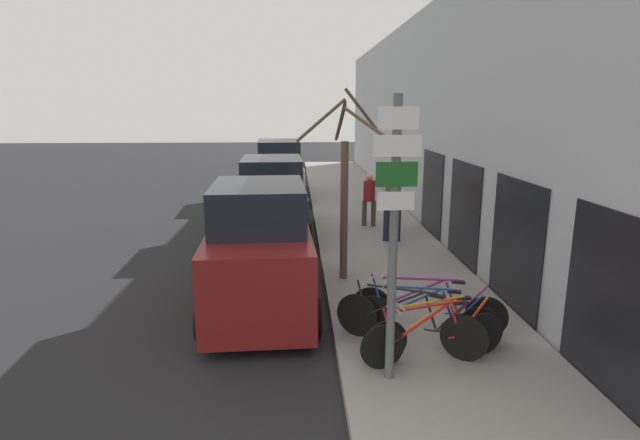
{
  "coord_description": "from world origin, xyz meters",
  "views": [
    {
      "loc": [
        0.44,
        -2.57,
        3.61
      ],
      "look_at": [
        0.85,
        6.1,
        1.65
      ],
      "focal_mm": 28.0,
      "sensor_mm": 36.0,
      "label": 1
    }
  ],
  "objects_px": {
    "bicycle_1": "(437,331)",
    "street_tree": "(345,188)",
    "signpost": "(394,229)",
    "parked_car_0": "(260,252)",
    "pedestrian_far": "(393,203)",
    "parked_car_1": "(273,201)",
    "pedestrian_near": "(369,196)",
    "bicycle_4": "(427,308)",
    "parked_car_2": "(279,173)",
    "bicycle_3": "(426,318)",
    "bicycle_2": "(408,322)",
    "bicycle_0": "(434,336)"
  },
  "relations": [
    {
      "from": "signpost",
      "to": "parked_car_1",
      "type": "distance_m",
      "value": 8.26
    },
    {
      "from": "bicycle_0",
      "to": "bicycle_2",
      "type": "distance_m",
      "value": 0.51
    },
    {
      "from": "signpost",
      "to": "bicycle_2",
      "type": "relative_size",
      "value": 1.82
    },
    {
      "from": "bicycle_2",
      "to": "bicycle_4",
      "type": "bearing_deg",
      "value": -7.97
    },
    {
      "from": "parked_car_1",
      "to": "pedestrian_near",
      "type": "distance_m",
      "value": 2.9
    },
    {
      "from": "parked_car_1",
      "to": "bicycle_2",
      "type": "bearing_deg",
      "value": -74.35
    },
    {
      "from": "pedestrian_near",
      "to": "bicycle_4",
      "type": "bearing_deg",
      "value": 99.77
    },
    {
      "from": "bicycle_2",
      "to": "bicycle_4",
      "type": "height_order",
      "value": "bicycle_2"
    },
    {
      "from": "bicycle_4",
      "to": "parked_car_2",
      "type": "height_order",
      "value": "parked_car_2"
    },
    {
      "from": "bicycle_0",
      "to": "street_tree",
      "type": "distance_m",
      "value": 3.99
    },
    {
      "from": "parked_car_2",
      "to": "pedestrian_near",
      "type": "height_order",
      "value": "parked_car_2"
    },
    {
      "from": "signpost",
      "to": "bicycle_1",
      "type": "relative_size",
      "value": 1.69
    },
    {
      "from": "signpost",
      "to": "street_tree",
      "type": "xyz_separation_m",
      "value": [
        -0.21,
        3.99,
        -0.12
      ]
    },
    {
      "from": "signpost",
      "to": "parked_car_1",
      "type": "xyz_separation_m",
      "value": [
        -1.87,
        7.97,
        -1.12
      ]
    },
    {
      "from": "street_tree",
      "to": "signpost",
      "type": "bearing_deg",
      "value": -86.94
    },
    {
      "from": "bicycle_4",
      "to": "bicycle_3",
      "type": "bearing_deg",
      "value": 177.2
    },
    {
      "from": "parked_car_1",
      "to": "parked_car_2",
      "type": "height_order",
      "value": "parked_car_2"
    },
    {
      "from": "signpost",
      "to": "pedestrian_near",
      "type": "relative_size",
      "value": 2.31
    },
    {
      "from": "bicycle_1",
      "to": "parked_car_2",
      "type": "bearing_deg",
      "value": -2.3
    },
    {
      "from": "bicycle_3",
      "to": "parked_car_1",
      "type": "height_order",
      "value": "parked_car_1"
    },
    {
      "from": "bicycle_0",
      "to": "bicycle_3",
      "type": "xyz_separation_m",
      "value": [
        0.03,
        0.6,
        0.01
      ]
    },
    {
      "from": "parked_car_0",
      "to": "bicycle_2",
      "type": "bearing_deg",
      "value": -43.59
    },
    {
      "from": "parked_car_1",
      "to": "bicycle_3",
      "type": "bearing_deg",
      "value": -71.7
    },
    {
      "from": "bicycle_1",
      "to": "street_tree",
      "type": "relative_size",
      "value": 0.56
    },
    {
      "from": "parked_car_2",
      "to": "pedestrian_near",
      "type": "distance_m",
      "value": 6.16
    },
    {
      "from": "bicycle_0",
      "to": "parked_car_0",
      "type": "bearing_deg",
      "value": 34.26
    },
    {
      "from": "bicycle_0",
      "to": "bicycle_1",
      "type": "bearing_deg",
      "value": -40.76
    },
    {
      "from": "signpost",
      "to": "pedestrian_far",
      "type": "height_order",
      "value": "signpost"
    },
    {
      "from": "street_tree",
      "to": "pedestrian_near",
      "type": "bearing_deg",
      "value": 75.67
    },
    {
      "from": "parked_car_2",
      "to": "street_tree",
      "type": "height_order",
      "value": "street_tree"
    },
    {
      "from": "pedestrian_far",
      "to": "bicycle_2",
      "type": "bearing_deg",
      "value": -97.83
    },
    {
      "from": "bicycle_3",
      "to": "bicycle_4",
      "type": "distance_m",
      "value": 0.36
    },
    {
      "from": "pedestrian_far",
      "to": "parked_car_1",
      "type": "bearing_deg",
      "value": 161.4
    },
    {
      "from": "bicycle_0",
      "to": "bicycle_2",
      "type": "bearing_deg",
      "value": 20.27
    },
    {
      "from": "pedestrian_near",
      "to": "parked_car_2",
      "type": "bearing_deg",
      "value": -51.62
    },
    {
      "from": "signpost",
      "to": "bicycle_4",
      "type": "bearing_deg",
      "value": 57.99
    },
    {
      "from": "bicycle_2",
      "to": "pedestrian_near",
      "type": "relative_size",
      "value": 1.27
    },
    {
      "from": "bicycle_1",
      "to": "parked_car_2",
      "type": "distance_m",
      "value": 13.74
    },
    {
      "from": "bicycle_2",
      "to": "parked_car_0",
      "type": "bearing_deg",
      "value": 80.17
    },
    {
      "from": "parked_car_0",
      "to": "parked_car_2",
      "type": "height_order",
      "value": "parked_car_2"
    },
    {
      "from": "bicycle_2",
      "to": "pedestrian_near",
      "type": "distance_m",
      "value": 7.79
    },
    {
      "from": "parked_car_1",
      "to": "street_tree",
      "type": "relative_size",
      "value": 1.18
    },
    {
      "from": "bicycle_3",
      "to": "parked_car_0",
      "type": "bearing_deg",
      "value": 73.91
    },
    {
      "from": "parked_car_0",
      "to": "street_tree",
      "type": "height_order",
      "value": "street_tree"
    },
    {
      "from": "signpost",
      "to": "parked_car_0",
      "type": "relative_size",
      "value": 0.86
    },
    {
      "from": "bicycle_0",
      "to": "parked_car_2",
      "type": "bearing_deg",
      "value": -1.56
    },
    {
      "from": "bicycle_1",
      "to": "parked_car_1",
      "type": "height_order",
      "value": "parked_car_1"
    },
    {
      "from": "bicycle_2",
      "to": "pedestrian_far",
      "type": "relative_size",
      "value": 1.12
    },
    {
      "from": "bicycle_3",
      "to": "parked_car_1",
      "type": "xyz_separation_m",
      "value": [
        -2.59,
        6.97,
        0.51
      ]
    },
    {
      "from": "bicycle_3",
      "to": "parked_car_0",
      "type": "height_order",
      "value": "parked_car_0"
    }
  ]
}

